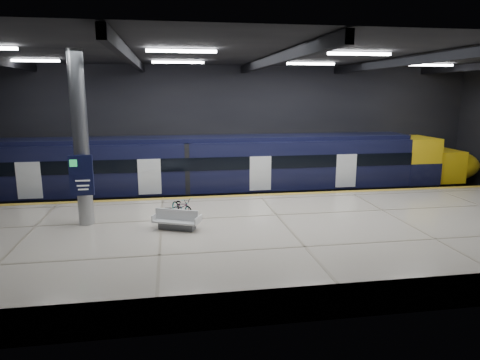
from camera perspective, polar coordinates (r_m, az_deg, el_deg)
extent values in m
plane|color=black|center=(20.17, 4.17, -6.87)|extent=(30.00, 30.00, 0.00)
cube|color=black|center=(27.08, 0.34, 6.55)|extent=(30.00, 0.10, 8.00)
cube|color=black|center=(11.76, 13.53, -0.37)|extent=(30.00, 0.10, 8.00)
cube|color=black|center=(19.21, 4.53, 16.41)|extent=(30.00, 16.00, 0.10)
cube|color=black|center=(18.70, -14.34, 15.46)|extent=(0.25, 16.00, 0.40)
cube|color=black|center=(19.19, 4.52, 15.66)|extent=(0.25, 16.00, 0.40)
cube|color=black|center=(21.41, 20.85, 14.54)|extent=(0.25, 16.00, 0.40)
cube|color=white|center=(16.67, -7.80, 16.67)|extent=(2.60, 0.18, 0.10)
cube|color=white|center=(18.28, 15.64, 15.90)|extent=(2.60, 0.18, 0.10)
cube|color=white|center=(23.55, -26.09, 14.11)|extent=(2.60, 0.18, 0.10)
cube|color=white|center=(22.65, -8.26, 15.28)|extent=(2.60, 0.18, 0.10)
cube|color=white|center=(23.86, 9.41, 15.05)|extent=(2.60, 0.18, 0.10)
cube|color=white|center=(26.90, 24.12, 13.81)|extent=(2.60, 0.18, 0.10)
cube|color=beige|center=(17.70, 6.09, -7.69)|extent=(30.00, 11.00, 1.10)
cube|color=gold|center=(22.44, 2.58, -2.00)|extent=(30.00, 0.40, 0.01)
cube|color=gray|center=(24.62, 1.59, -3.23)|extent=(30.00, 0.08, 0.16)
cube|color=gray|center=(26.00, 0.99, -2.43)|extent=(30.00, 0.08, 0.16)
cube|color=black|center=(24.86, -4.77, -2.01)|extent=(24.00, 2.58, 0.80)
cube|color=black|center=(24.50, -4.84, 2.03)|extent=(24.00, 2.80, 2.75)
cube|color=black|center=(24.30, -4.90, 5.51)|extent=(24.00, 2.30, 0.24)
cube|color=black|center=(23.07, -4.57, 2.13)|extent=(24.00, 0.04, 0.70)
cube|color=white|center=(23.60, 2.73, 0.89)|extent=(1.20, 0.05, 1.90)
cube|color=yellow|center=(28.60, 22.14, 2.58)|extent=(2.00, 2.80, 2.75)
ellipsoid|color=yellow|center=(30.10, 26.30, 1.73)|extent=(3.60, 2.52, 1.90)
cube|color=black|center=(28.73, 22.67, 2.93)|extent=(1.60, 2.38, 0.80)
cube|color=#595B60|center=(17.06, -8.38, -6.08)|extent=(1.48, 0.97, 0.27)
cube|color=white|center=(17.00, -8.40, -5.42)|extent=(1.92, 1.40, 0.07)
cube|color=white|center=(16.93, -8.43, -4.62)|extent=(1.65, 0.78, 0.44)
cube|color=white|center=(17.32, -11.13, -4.83)|extent=(0.35, 0.71, 0.27)
cube|color=white|center=(16.66, -5.59, -5.33)|extent=(0.35, 0.71, 0.27)
imported|color=#99999E|center=(18.83, -7.74, -3.49)|extent=(1.27, 1.61, 0.82)
cube|color=black|center=(18.89, -9.54, -4.24)|extent=(0.31, 0.19, 0.35)
cylinder|color=#9EA0A5|center=(18.03, -20.46, 5.05)|extent=(0.60, 0.60, 6.90)
cube|color=#0E1133|center=(17.81, -20.41, 0.59)|extent=(0.90, 0.12, 1.60)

